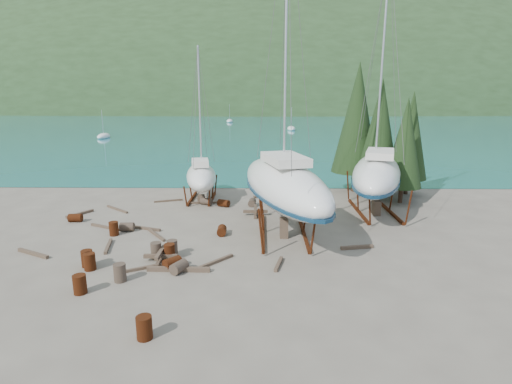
{
  "coord_description": "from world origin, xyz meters",
  "views": [
    {
      "loc": [
        2.59,
        -21.95,
        8.63
      ],
      "look_at": [
        2.22,
        3.0,
        2.57
      ],
      "focal_mm": 28.0,
      "sensor_mm": 36.0,
      "label": 1
    }
  ],
  "objects_px": {
    "large_sailboat_far": "(377,174)",
    "worker": "(308,210)",
    "large_sailboat_near": "(284,185)",
    "small_sailboat_shore": "(201,176)"
  },
  "relations": [
    {
      "from": "large_sailboat_near",
      "to": "small_sailboat_shore",
      "type": "relative_size",
      "value": 1.61
    },
    {
      "from": "small_sailboat_shore",
      "to": "large_sailboat_far",
      "type": "bearing_deg",
      "value": -24.2
    },
    {
      "from": "large_sailboat_far",
      "to": "worker",
      "type": "height_order",
      "value": "large_sailboat_far"
    },
    {
      "from": "large_sailboat_far",
      "to": "worker",
      "type": "xyz_separation_m",
      "value": [
        -5.25,
        -2.31,
        -2.14
      ]
    },
    {
      "from": "large_sailboat_near",
      "to": "large_sailboat_far",
      "type": "distance_m",
      "value": 8.6
    },
    {
      "from": "large_sailboat_far",
      "to": "small_sailboat_shore",
      "type": "relative_size",
      "value": 1.47
    },
    {
      "from": "large_sailboat_near",
      "to": "worker",
      "type": "height_order",
      "value": "large_sailboat_near"
    },
    {
      "from": "small_sailboat_shore",
      "to": "large_sailboat_near",
      "type": "bearing_deg",
      "value": -61.98
    },
    {
      "from": "large_sailboat_far",
      "to": "small_sailboat_shore",
      "type": "xyz_separation_m",
      "value": [
        -13.56,
        3.5,
        -0.93
      ]
    },
    {
      "from": "large_sailboat_near",
      "to": "worker",
      "type": "relative_size",
      "value": 11.93
    }
  ]
}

